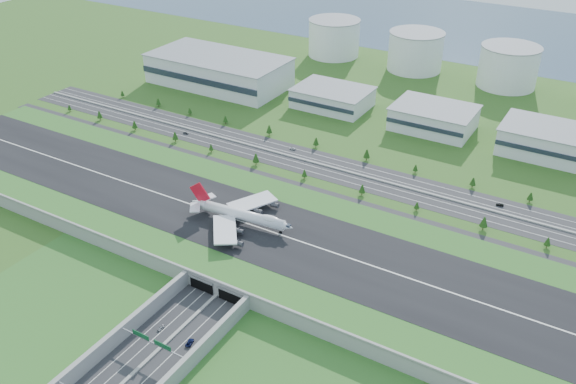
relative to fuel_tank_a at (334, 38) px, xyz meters
The scene contains 20 objects.
ground 332.88m from the fuel_tank_a, 68.84° to the right, with size 1200.00×1200.00×0.00m, color #265019.
airfield_deck 332.76m from the fuel_tank_a, 68.84° to the right, with size 520.00×100.00×9.20m.
underpass_road 426.88m from the fuel_tank_a, 73.66° to the right, with size 38.80×120.40×8.00m.
sign_gantry_near 422.58m from the fuel_tank_a, 73.50° to the right, with size 38.70×0.70×9.80m.
north_expressway 246.84m from the fuel_tank_a, 60.83° to the right, with size 560.00×36.00×0.12m, color #28282B.
tree_row 261.10m from the fuel_tank_a, 56.11° to the right, with size 503.15×48.56×8.28m.
hangar_west 134.72m from the fuel_tank_a, 111.80° to the right, with size 120.00×60.00×25.00m, color silver.
hangar_mid_a 134.54m from the fuel_tank_a, 63.43° to the right, with size 58.00×42.00×15.00m, color silver.
hangar_mid_b 188.43m from the fuel_tank_a, 39.61° to the right, with size 58.00×42.00×17.00m, color silver.
hangar_mid_c 255.13m from the fuel_tank_a, 28.07° to the right, with size 58.00×42.00×19.00m, color silver.
fuel_tank_a is the anchor object (origin of this frame).
fuel_tank_b 85.00m from the fuel_tank_a, ahead, with size 50.00×50.00×35.00m, color white.
fuel_tank_c 170.00m from the fuel_tank_a, ahead, with size 50.00×50.00×35.00m, color white.
bay_water 208.82m from the fuel_tank_a, 54.78° to the left, with size 1200.00×260.00×0.06m, color #354E66.
boeing_747 327.10m from the fuel_tank_a, 71.95° to the right, with size 63.50×59.78×19.64m.
car_0 407.56m from the fuel_tank_a, 74.00° to the right, with size 1.60×3.98×1.35m, color #A2A1A6.
car_2 413.05m from the fuel_tank_a, 71.76° to the right, with size 2.44×5.28×1.47m, color #0A1136.
car_4 223.44m from the fuel_tank_a, 92.45° to the right, with size 1.74×4.32×1.47m, color #4D4D51.
car_5 300.19m from the fuel_tank_a, 43.61° to the right, with size 1.53×4.40×1.45m, color black.
car_7 217.59m from the fuel_tank_a, 70.62° to the right, with size 1.96×4.81×1.40m, color silver.
Camera 1 is at (145.95, -228.41, 192.58)m, focal length 38.00 mm.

